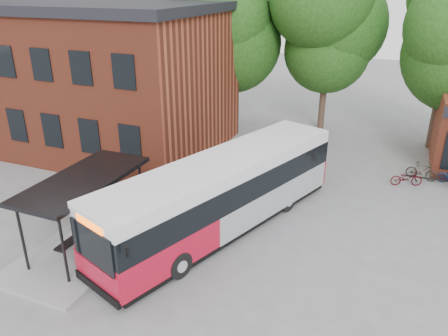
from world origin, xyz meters
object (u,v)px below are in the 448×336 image
at_px(bus_shelter, 88,211).
at_px(bicycle_1, 422,171).
at_px(city_bus, 223,194).
at_px(bicycle_0, 406,178).

relative_size(bus_shelter, bicycle_1, 4.45).
height_order(city_bus, bicycle_1, city_bus).
relative_size(bus_shelter, bicycle_0, 4.47).
xyz_separation_m(bus_shelter, city_bus, (4.33, 3.15, 0.10)).
relative_size(bicycle_0, bicycle_1, 1.00).
xyz_separation_m(bus_shelter, bicycle_1, (12.02, 11.58, -0.98)).
height_order(bus_shelter, bicycle_0, bus_shelter).
xyz_separation_m(city_bus, bicycle_0, (6.98, 7.35, -1.14)).
bearing_deg(city_bus, bicycle_1, 67.38).
distance_m(bus_shelter, city_bus, 5.35).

